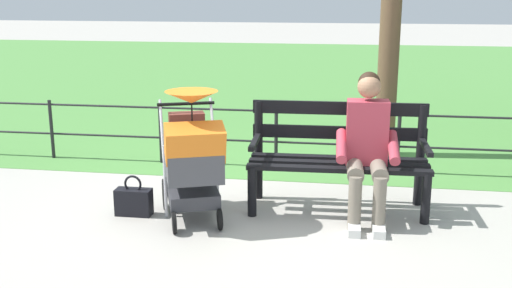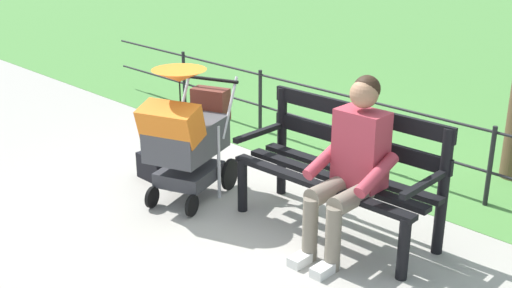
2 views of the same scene
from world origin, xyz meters
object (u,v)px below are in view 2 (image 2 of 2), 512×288
(handbag, at_px, (153,166))
(person_on_bench, at_px, (351,162))
(stroller, at_px, (186,133))
(park_bench, at_px, (342,164))

(handbag, bearing_deg, person_on_bench, -172.85)
(person_on_bench, relative_size, handbag, 3.45)
(stroller, xyz_separation_m, handbag, (0.56, -0.03, -0.47))
(stroller, relative_size, handbag, 3.11)
(person_on_bench, distance_m, handbag, 2.12)
(park_bench, bearing_deg, person_on_bench, 137.89)
(park_bench, distance_m, handbag, 1.89)
(park_bench, relative_size, stroller, 1.40)
(handbag, bearing_deg, stroller, 176.93)
(park_bench, bearing_deg, stroller, 22.42)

